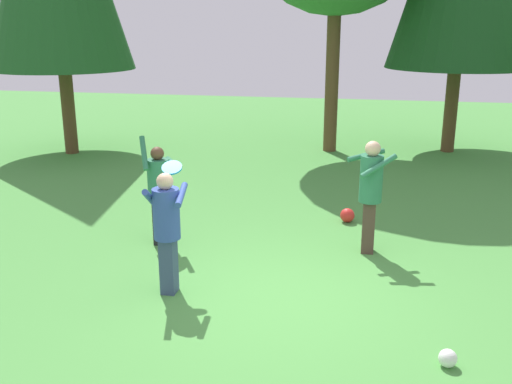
{
  "coord_description": "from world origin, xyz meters",
  "views": [
    {
      "loc": [
        1.08,
        -6.69,
        3.4
      ],
      "look_at": [
        -0.45,
        1.12,
        1.05
      ],
      "focal_mm": 40.72,
      "sensor_mm": 36.0,
      "label": 1
    }
  ],
  "objects_px": {
    "person_thrower": "(159,187)",
    "person_catcher": "(167,224)",
    "ball_red": "(347,215)",
    "frisbee": "(172,168)",
    "ball_white": "(448,358)",
    "person_bystander": "(371,187)"
  },
  "relations": [
    {
      "from": "ball_red",
      "to": "ball_white",
      "type": "height_order",
      "value": "ball_red"
    },
    {
      "from": "person_thrower",
      "to": "frisbee",
      "type": "relative_size",
      "value": 5.79
    },
    {
      "from": "frisbee",
      "to": "ball_red",
      "type": "relative_size",
      "value": 1.19
    },
    {
      "from": "person_thrower",
      "to": "ball_red",
      "type": "distance_m",
      "value": 3.37
    },
    {
      "from": "person_thrower",
      "to": "ball_white",
      "type": "distance_m",
      "value": 4.95
    },
    {
      "from": "person_thrower",
      "to": "person_catcher",
      "type": "xyz_separation_m",
      "value": [
        0.7,
        -1.62,
        0.02
      ]
    },
    {
      "from": "person_thrower",
      "to": "frisbee",
      "type": "xyz_separation_m",
      "value": [
        0.62,
        -1.12,
        0.62
      ]
    },
    {
      "from": "person_catcher",
      "to": "ball_white",
      "type": "distance_m",
      "value": 3.63
    },
    {
      "from": "person_bystander",
      "to": "ball_red",
      "type": "distance_m",
      "value": 1.64
    },
    {
      "from": "ball_red",
      "to": "ball_white",
      "type": "relative_size",
      "value": 1.32
    },
    {
      "from": "frisbee",
      "to": "person_thrower",
      "type": "bearing_deg",
      "value": 119.07
    },
    {
      "from": "person_catcher",
      "to": "ball_red",
      "type": "relative_size",
      "value": 6.37
    },
    {
      "from": "person_thrower",
      "to": "person_bystander",
      "type": "relative_size",
      "value": 1.0
    },
    {
      "from": "person_bystander",
      "to": "frisbee",
      "type": "distance_m",
      "value": 2.99
    },
    {
      "from": "person_bystander",
      "to": "ball_red",
      "type": "height_order",
      "value": "person_bystander"
    },
    {
      "from": "person_bystander",
      "to": "person_thrower",
      "type": "bearing_deg",
      "value": -23.47
    },
    {
      "from": "person_thrower",
      "to": "frisbee",
      "type": "bearing_deg",
      "value": 0.0
    },
    {
      "from": "person_catcher",
      "to": "frisbee",
      "type": "relative_size",
      "value": 5.37
    },
    {
      "from": "person_catcher",
      "to": "ball_red",
      "type": "bearing_deg",
      "value": -42.74
    },
    {
      "from": "person_catcher",
      "to": "person_bystander",
      "type": "bearing_deg",
      "value": -61.91
    },
    {
      "from": "person_thrower",
      "to": "person_bystander",
      "type": "height_order",
      "value": "person_thrower"
    },
    {
      "from": "frisbee",
      "to": "ball_white",
      "type": "bearing_deg",
      "value": -24.65
    }
  ]
}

